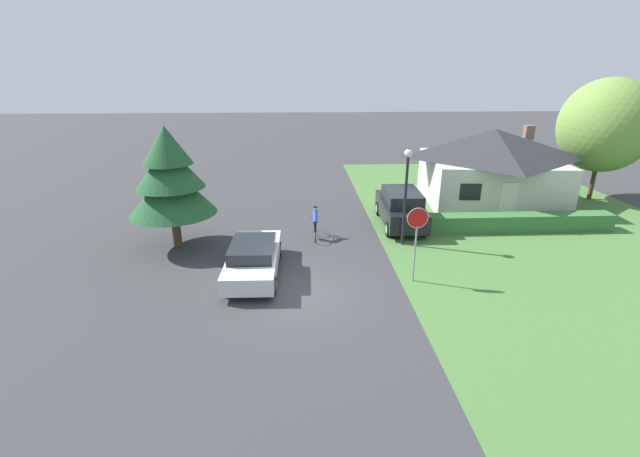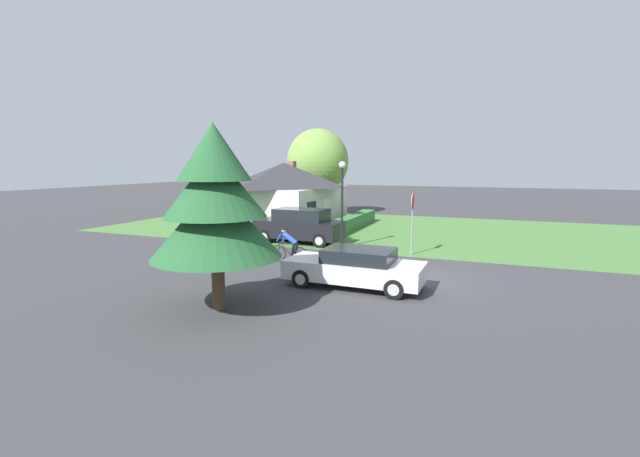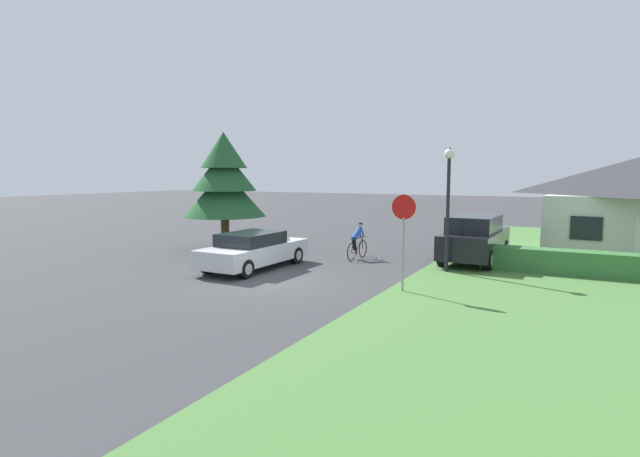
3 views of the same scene
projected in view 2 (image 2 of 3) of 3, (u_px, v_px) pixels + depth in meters
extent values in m
plane|color=#38383A|center=(409.00, 279.00, 16.00)|extent=(140.00, 140.00, 0.00)
cube|color=#477538|center=(380.00, 229.00, 28.37)|extent=(16.00, 36.00, 0.01)
cube|color=beige|center=(284.00, 206.00, 30.40)|extent=(7.86, 7.20, 2.66)
pyramid|color=#2D2D33|center=(284.00, 175.00, 30.07)|extent=(8.49, 7.78, 1.70)
cube|color=silver|center=(326.00, 213.00, 28.96)|extent=(0.90, 0.15, 2.00)
cube|color=black|center=(312.00, 209.00, 27.10)|extent=(1.10, 0.16, 0.90)
cube|color=brown|center=(292.00, 166.00, 32.20)|extent=(0.55, 0.55, 0.80)
cube|color=#387038|center=(349.00, 223.00, 27.91)|extent=(9.93, 0.90, 0.86)
cube|color=silver|center=(354.00, 270.00, 14.92)|extent=(1.97, 4.82, 0.65)
cube|color=black|center=(359.00, 255.00, 14.76)|extent=(1.69, 2.38, 0.46)
cylinder|color=black|center=(302.00, 279.00, 14.81)|extent=(0.25, 0.65, 0.65)
cylinder|color=#ADADB2|center=(302.00, 279.00, 14.81)|extent=(0.26, 0.38, 0.38)
cylinder|color=black|center=(320.00, 268.00, 16.34)|extent=(0.25, 0.65, 0.65)
cylinder|color=#ADADB2|center=(320.00, 268.00, 16.34)|extent=(0.26, 0.38, 0.38)
cylinder|color=black|center=(394.00, 289.00, 13.57)|extent=(0.25, 0.65, 0.65)
cylinder|color=#ADADB2|center=(394.00, 289.00, 13.57)|extent=(0.26, 0.38, 0.38)
cylinder|color=black|center=(405.00, 276.00, 15.10)|extent=(0.25, 0.65, 0.65)
cylinder|color=#ADADB2|center=(405.00, 276.00, 15.10)|extent=(0.26, 0.38, 0.38)
torus|color=black|center=(300.00, 255.00, 18.45)|extent=(0.07, 0.74, 0.74)
torus|color=black|center=(278.00, 253.00, 18.89)|extent=(0.07, 0.74, 0.74)
cylinder|color=black|center=(295.00, 251.00, 18.54)|extent=(0.04, 0.19, 0.59)
cylinder|color=black|center=(286.00, 250.00, 18.70)|extent=(0.07, 0.67, 0.67)
cylinder|color=black|center=(288.00, 243.00, 18.62)|extent=(0.07, 0.80, 0.10)
cylinder|color=black|center=(297.00, 256.00, 18.53)|extent=(0.05, 0.36, 0.16)
cylinder|color=black|center=(298.00, 250.00, 18.46)|extent=(0.04, 0.22, 0.47)
cylinder|color=black|center=(279.00, 248.00, 18.84)|extent=(0.04, 0.12, 0.53)
cylinder|color=black|center=(280.00, 242.00, 18.78)|extent=(0.44, 0.04, 0.02)
ellipsoid|color=black|center=(296.00, 244.00, 18.46)|extent=(0.09, 0.20, 0.05)
cylinder|color=black|center=(296.00, 248.00, 18.49)|extent=(0.12, 0.26, 0.50)
cylinder|color=black|center=(293.00, 250.00, 18.56)|extent=(0.12, 0.26, 0.65)
cylinder|color=beige|center=(295.00, 257.00, 18.58)|extent=(0.08, 0.08, 0.30)
cylinder|color=beige|center=(292.00, 259.00, 18.70)|extent=(0.17, 0.08, 0.21)
cylinder|color=#264CB2|center=(290.00, 238.00, 18.55)|extent=(0.25, 0.73, 0.57)
cylinder|color=#264CB2|center=(285.00, 238.00, 18.66)|extent=(0.08, 0.26, 0.36)
cylinder|color=#264CB2|center=(279.00, 238.00, 18.76)|extent=(0.08, 0.26, 0.36)
sphere|color=beige|center=(284.00, 230.00, 18.62)|extent=(0.19, 0.19, 0.19)
ellipsoid|color=black|center=(284.00, 229.00, 18.61)|extent=(0.22, 0.18, 0.12)
cube|color=black|center=(299.00, 229.00, 23.28)|extent=(2.05, 4.84, 0.93)
cube|color=black|center=(301.00, 215.00, 23.10)|extent=(1.76, 2.84, 0.64)
cylinder|color=black|center=(265.00, 236.00, 23.22)|extent=(0.32, 0.75, 0.74)
cylinder|color=#ADADB2|center=(265.00, 236.00, 23.22)|extent=(0.32, 0.44, 0.43)
cylinder|color=black|center=(280.00, 232.00, 24.74)|extent=(0.32, 0.75, 0.74)
cylinder|color=#ADADB2|center=(280.00, 232.00, 24.74)|extent=(0.32, 0.44, 0.43)
cylinder|color=black|center=(320.00, 241.00, 21.94)|extent=(0.32, 0.75, 0.74)
cylinder|color=#ADADB2|center=(320.00, 241.00, 21.94)|extent=(0.32, 0.44, 0.43)
cylinder|color=black|center=(332.00, 236.00, 23.46)|extent=(0.32, 0.75, 0.74)
cylinder|color=#ADADB2|center=(332.00, 236.00, 23.46)|extent=(0.32, 0.44, 0.43)
cylinder|color=gray|center=(412.00, 232.00, 20.08)|extent=(0.07, 0.07, 2.23)
cylinder|color=red|center=(413.00, 201.00, 19.87)|extent=(0.74, 0.04, 0.74)
cylinder|color=silver|center=(413.00, 201.00, 19.87)|extent=(0.78, 0.04, 0.78)
cylinder|color=black|center=(342.00, 208.00, 21.67)|extent=(0.13, 0.13, 4.06)
sphere|color=white|center=(342.00, 165.00, 21.35)|extent=(0.35, 0.35, 0.35)
cone|color=black|center=(342.00, 161.00, 21.32)|extent=(0.21, 0.21, 0.14)
cylinder|color=#4C3823|center=(218.00, 283.00, 12.55)|extent=(0.38, 0.38, 1.58)
cone|color=#23562D|center=(216.00, 220.00, 12.27)|extent=(3.75, 3.75, 2.14)
cone|color=#23562D|center=(215.00, 184.00, 12.11)|extent=(2.92, 2.92, 1.88)
cone|color=#23562D|center=(214.00, 152.00, 11.98)|extent=(2.10, 2.10, 1.62)
cylinder|color=#4C3823|center=(318.00, 201.00, 36.56)|extent=(0.26, 0.26, 2.29)
ellipsoid|color=olive|center=(318.00, 161.00, 36.06)|extent=(5.18, 5.18, 5.44)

